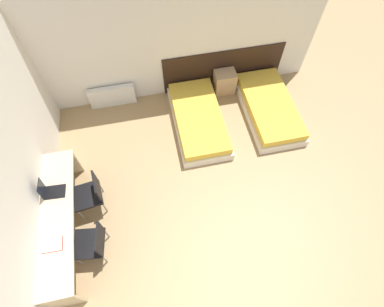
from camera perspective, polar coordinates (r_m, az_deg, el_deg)
The scene contains 12 objects.
wall_back at distance 6.08m, azimuth -4.24°, elevation 20.56°, with size 6.08×0.05×2.70m.
wall_left at distance 4.93m, azimuth -29.99°, elevation -2.70°, with size 0.05×5.51×2.70m.
headboard_panel at distance 6.82m, azimuth 5.93°, elevation 15.78°, with size 2.64×0.03×0.96m.
bed_near_window at distance 6.24m, azimuth 1.23°, elevation 6.45°, with size 1.00×1.97×0.34m.
bed_near_door at distance 6.64m, azimuth 14.45°, elevation 8.42°, with size 1.00×1.97×0.34m.
nightstand at distance 6.83m, azimuth 6.22°, elevation 13.35°, with size 0.45×0.34×0.54m.
radiator at distance 6.76m, azimuth -14.94°, elevation 10.50°, with size 0.98×0.12×0.49m.
desk at distance 5.21m, azimuth -23.92°, elevation -11.45°, with size 0.52×2.35×0.74m.
chair_near_laptop at distance 5.37m, azimuth -18.81°, elevation -7.19°, with size 0.53×0.53×0.82m.
chair_near_notebook at distance 5.06m, azimuth -18.49°, elevation -15.78°, with size 0.53×0.53×0.82m.
laptop at distance 5.22m, azimuth -25.38°, elevation -6.43°, with size 0.34×0.25×0.34m.
open_notebook at distance 4.95m, azimuth -25.06°, elevation -15.47°, with size 0.30×0.22×0.02m.
Camera 1 is at (-0.56, -0.19, 5.13)m, focal length 28.00 mm.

